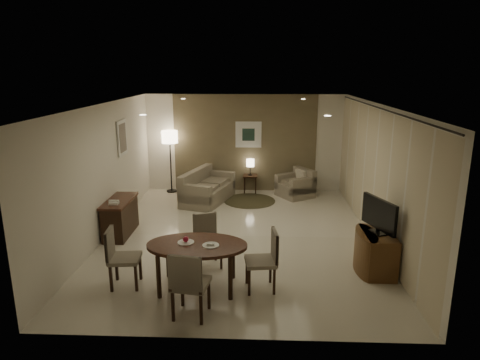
{
  "coord_description": "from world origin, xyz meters",
  "views": [
    {
      "loc": [
        0.35,
        -8.29,
        3.37
      ],
      "look_at": [
        0.0,
        0.2,
        1.15
      ],
      "focal_mm": 32.0,
      "sensor_mm": 36.0,
      "label": 1
    }
  ],
  "objects_px": {
    "chair_near": "(191,283)",
    "tv_cabinet": "(377,252)",
    "chair_left": "(125,258)",
    "floor_lamp": "(171,162)",
    "sofa": "(208,186)",
    "chair_far": "(208,242)",
    "armchair": "(295,183)",
    "dining_table": "(197,266)",
    "console_desk": "(120,217)",
    "chair_right": "(260,261)",
    "side_table": "(250,184)"
  },
  "relations": [
    {
      "from": "tv_cabinet",
      "to": "dining_table",
      "type": "relative_size",
      "value": 0.57
    },
    {
      "from": "chair_right",
      "to": "floor_lamp",
      "type": "relative_size",
      "value": 0.56
    },
    {
      "from": "tv_cabinet",
      "to": "side_table",
      "type": "relative_size",
      "value": 1.81
    },
    {
      "from": "dining_table",
      "to": "floor_lamp",
      "type": "relative_size",
      "value": 0.91
    },
    {
      "from": "dining_table",
      "to": "floor_lamp",
      "type": "bearing_deg",
      "value": 105.36
    },
    {
      "from": "chair_near",
      "to": "chair_left",
      "type": "relative_size",
      "value": 1.04
    },
    {
      "from": "tv_cabinet",
      "to": "chair_near",
      "type": "xyz_separation_m",
      "value": [
        -2.95,
        -1.46,
        0.15
      ]
    },
    {
      "from": "tv_cabinet",
      "to": "side_table",
      "type": "bearing_deg",
      "value": 115.26
    },
    {
      "from": "armchair",
      "to": "floor_lamp",
      "type": "xyz_separation_m",
      "value": [
        -3.44,
        0.34,
        0.49
      ]
    },
    {
      "from": "chair_near",
      "to": "floor_lamp",
      "type": "distance_m",
      "value": 6.38
    },
    {
      "from": "sofa",
      "to": "chair_right",
      "type": "bearing_deg",
      "value": -145.64
    },
    {
      "from": "sofa",
      "to": "tv_cabinet",
      "type": "bearing_deg",
      "value": -121.33
    },
    {
      "from": "console_desk",
      "to": "chair_near",
      "type": "distance_m",
      "value": 3.54
    },
    {
      "from": "chair_far",
      "to": "side_table",
      "type": "xyz_separation_m",
      "value": [
        0.65,
        4.66,
        -0.21
      ]
    },
    {
      "from": "chair_right",
      "to": "floor_lamp",
      "type": "height_order",
      "value": "floor_lamp"
    },
    {
      "from": "floor_lamp",
      "to": "chair_far",
      "type": "bearing_deg",
      "value": -71.35
    },
    {
      "from": "tv_cabinet",
      "to": "chair_far",
      "type": "height_order",
      "value": "chair_far"
    },
    {
      "from": "console_desk",
      "to": "tv_cabinet",
      "type": "relative_size",
      "value": 1.33
    },
    {
      "from": "sofa",
      "to": "floor_lamp",
      "type": "xyz_separation_m",
      "value": [
        -1.13,
        0.87,
        0.45
      ]
    },
    {
      "from": "chair_right",
      "to": "side_table",
      "type": "height_order",
      "value": "chair_right"
    },
    {
      "from": "chair_far",
      "to": "floor_lamp",
      "type": "relative_size",
      "value": 0.53
    },
    {
      "from": "dining_table",
      "to": "chair_right",
      "type": "bearing_deg",
      "value": -0.22
    },
    {
      "from": "floor_lamp",
      "to": "sofa",
      "type": "bearing_deg",
      "value": -37.67
    },
    {
      "from": "chair_far",
      "to": "side_table",
      "type": "bearing_deg",
      "value": 60.84
    },
    {
      "from": "floor_lamp",
      "to": "dining_table",
      "type": "bearing_deg",
      "value": -74.64
    },
    {
      "from": "tv_cabinet",
      "to": "armchair",
      "type": "bearing_deg",
      "value": 103.02
    },
    {
      "from": "console_desk",
      "to": "chair_far",
      "type": "xyz_separation_m",
      "value": [
        2.0,
        -1.41,
        0.08
      ]
    },
    {
      "from": "dining_table",
      "to": "chair_left",
      "type": "relative_size",
      "value": 1.63
    },
    {
      "from": "dining_table",
      "to": "side_table",
      "type": "height_order",
      "value": "dining_table"
    },
    {
      "from": "dining_table",
      "to": "chair_near",
      "type": "relative_size",
      "value": 1.57
    },
    {
      "from": "console_desk",
      "to": "armchair",
      "type": "distance_m",
      "value": 4.84
    },
    {
      "from": "chair_far",
      "to": "chair_left",
      "type": "relative_size",
      "value": 0.95
    },
    {
      "from": "dining_table",
      "to": "side_table",
      "type": "relative_size",
      "value": 3.16
    },
    {
      "from": "armchair",
      "to": "floor_lamp",
      "type": "distance_m",
      "value": 3.49
    },
    {
      "from": "chair_right",
      "to": "armchair",
      "type": "bearing_deg",
      "value": 162.05
    },
    {
      "from": "chair_far",
      "to": "armchair",
      "type": "distance_m",
      "value": 4.7
    },
    {
      "from": "console_desk",
      "to": "chair_far",
      "type": "height_order",
      "value": "chair_far"
    },
    {
      "from": "sofa",
      "to": "floor_lamp",
      "type": "relative_size",
      "value": 1.01
    },
    {
      "from": "console_desk",
      "to": "armchair",
      "type": "relative_size",
      "value": 1.44
    },
    {
      "from": "chair_left",
      "to": "chair_right",
      "type": "relative_size",
      "value": 1.0
    },
    {
      "from": "chair_near",
      "to": "tv_cabinet",
      "type": "bearing_deg",
      "value": -144.76
    },
    {
      "from": "sofa",
      "to": "armchair",
      "type": "bearing_deg",
      "value": -59.06
    },
    {
      "from": "dining_table",
      "to": "armchair",
      "type": "height_order",
      "value": "armchair"
    },
    {
      "from": "floor_lamp",
      "to": "armchair",
      "type": "bearing_deg",
      "value": -5.61
    },
    {
      "from": "dining_table",
      "to": "chair_left",
      "type": "bearing_deg",
      "value": 179.22
    },
    {
      "from": "console_desk",
      "to": "dining_table",
      "type": "distance_m",
      "value": 2.9
    },
    {
      "from": "console_desk",
      "to": "armchair",
      "type": "height_order",
      "value": "console_desk"
    },
    {
      "from": "console_desk",
      "to": "dining_table",
      "type": "bearing_deg",
      "value": -48.62
    },
    {
      "from": "dining_table",
      "to": "armchair",
      "type": "bearing_deg",
      "value": 68.92
    },
    {
      "from": "chair_left",
      "to": "sofa",
      "type": "xyz_separation_m",
      "value": [
        0.79,
        4.52,
        -0.07
      ]
    }
  ]
}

